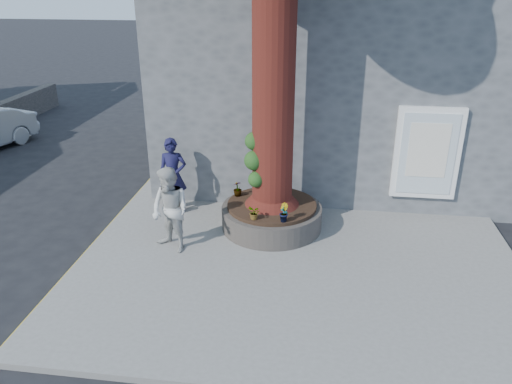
# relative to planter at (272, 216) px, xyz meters

# --- Properties ---
(ground) EXTENTS (120.00, 120.00, 0.00)m
(ground) POSITION_rel_planter_xyz_m (-0.80, -2.00, -0.41)
(ground) COLOR black
(ground) RESTS_ON ground
(pavement) EXTENTS (9.00, 8.00, 0.12)m
(pavement) POSITION_rel_planter_xyz_m (0.70, -1.00, -0.35)
(pavement) COLOR slate
(pavement) RESTS_ON ground
(yellow_line) EXTENTS (0.10, 30.00, 0.01)m
(yellow_line) POSITION_rel_planter_xyz_m (-3.85, -1.00, -0.41)
(yellow_line) COLOR yellow
(yellow_line) RESTS_ON ground
(stone_shop) EXTENTS (10.30, 8.30, 6.30)m
(stone_shop) POSITION_rel_planter_xyz_m (1.70, 5.20, 2.75)
(stone_shop) COLOR #4E5254
(stone_shop) RESTS_ON ground
(planter) EXTENTS (2.30, 2.30, 0.60)m
(planter) POSITION_rel_planter_xyz_m (0.00, 0.00, 0.00)
(planter) COLOR black
(planter) RESTS_ON pavement
(man) EXTENTS (0.73, 0.52, 1.86)m
(man) POSITION_rel_planter_xyz_m (-2.48, 0.57, 0.64)
(man) COLOR #141336
(man) RESTS_ON pavement
(woman) EXTENTS (1.12, 1.05, 1.83)m
(woman) POSITION_rel_planter_xyz_m (-1.98, -1.30, 0.63)
(woman) COLOR #BAB8B2
(woman) RESTS_ON pavement
(shopping_bag) EXTENTS (0.23, 0.18, 0.28)m
(shopping_bag) POSITION_rel_planter_xyz_m (-2.33, 0.48, -0.15)
(shopping_bag) COLOR white
(shopping_bag) RESTS_ON pavement
(plant_a) EXTENTS (0.21, 0.20, 0.33)m
(plant_a) POSITION_rel_planter_xyz_m (0.36, -0.85, 0.47)
(plant_a) COLOR gray
(plant_a) RESTS_ON planter
(plant_b) EXTENTS (0.27, 0.28, 0.40)m
(plant_b) POSITION_rel_planter_xyz_m (0.33, -0.85, 0.51)
(plant_b) COLOR gray
(plant_b) RESTS_ON planter
(plant_c) EXTENTS (0.29, 0.29, 0.36)m
(plant_c) POSITION_rel_planter_xyz_m (-0.85, 0.33, 0.49)
(plant_c) COLOR gray
(plant_c) RESTS_ON planter
(plant_d) EXTENTS (0.36, 0.37, 0.31)m
(plant_d) POSITION_rel_planter_xyz_m (-0.29, -0.85, 0.46)
(plant_d) COLOR gray
(plant_d) RESTS_ON planter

